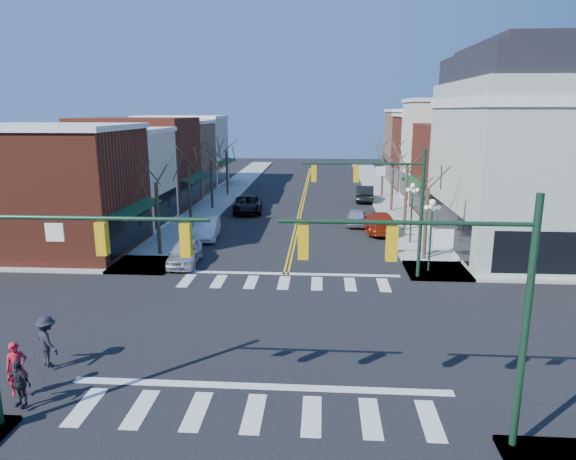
% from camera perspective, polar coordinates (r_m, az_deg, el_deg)
% --- Properties ---
extents(ground, '(160.00, 160.00, 0.00)m').
position_cam_1_polar(ground, '(22.38, -1.69, -11.07)').
color(ground, black).
rests_on(ground, ground).
extents(sidewalk_left, '(3.50, 70.00, 0.15)m').
position_cam_1_polar(sidewalk_left, '(42.70, -10.82, 0.62)').
color(sidewalk_left, '#9E9B93').
rests_on(sidewalk_left, ground).
extents(sidewalk_right, '(3.50, 70.00, 0.15)m').
position_cam_1_polar(sidewalk_right, '(41.86, 13.03, 0.26)').
color(sidewalk_right, '#9E9B93').
rests_on(sidewalk_right, ground).
extents(bldg_left_brick_a, '(10.00, 8.50, 8.00)m').
position_cam_1_polar(bldg_left_brick_a, '(36.90, -24.58, 3.90)').
color(bldg_left_brick_a, maroon).
rests_on(bldg_left_brick_a, ground).
extents(bldg_left_stucco_a, '(10.00, 7.00, 7.50)m').
position_cam_1_polar(bldg_left_stucco_a, '(43.83, -19.81, 5.27)').
color(bldg_left_stucco_a, beige).
rests_on(bldg_left_stucco_a, ground).
extents(bldg_left_brick_b, '(10.00, 9.00, 8.50)m').
position_cam_1_polar(bldg_left_brick_b, '(51.15, -16.30, 7.12)').
color(bldg_left_brick_b, maroon).
rests_on(bldg_left_brick_b, ground).
extents(bldg_left_tan, '(10.00, 7.50, 7.80)m').
position_cam_1_polar(bldg_left_tan, '(58.97, -13.54, 7.67)').
color(bldg_left_tan, '#917050').
rests_on(bldg_left_tan, ground).
extents(bldg_left_stucco_b, '(10.00, 8.00, 8.20)m').
position_cam_1_polar(bldg_left_stucco_b, '(66.36, -11.57, 8.52)').
color(bldg_left_stucco_b, beige).
rests_on(bldg_left_stucco_b, ground).
extents(bldg_right_brick_a, '(10.00, 8.50, 8.00)m').
position_cam_1_polar(bldg_right_brick_a, '(48.26, 20.20, 6.20)').
color(bldg_right_brick_a, maroon).
rests_on(bldg_right_brick_a, ground).
extents(bldg_right_stucco, '(10.00, 7.00, 10.00)m').
position_cam_1_polar(bldg_right_stucco, '(55.62, 18.09, 8.22)').
color(bldg_right_stucco, beige).
rests_on(bldg_right_stucco, ground).
extents(bldg_right_brick_b, '(10.00, 8.00, 8.50)m').
position_cam_1_polar(bldg_right_brick_b, '(62.96, 16.40, 8.15)').
color(bldg_right_brick_b, maroon).
rests_on(bldg_right_brick_b, ground).
extents(bldg_right_tan, '(10.00, 8.00, 9.00)m').
position_cam_1_polar(bldg_right_tan, '(70.75, 15.04, 8.94)').
color(bldg_right_tan, '#917050').
rests_on(bldg_right_tan, ground).
extents(victorian_corner, '(12.25, 14.25, 13.30)m').
position_cam_1_polar(victorian_corner, '(37.78, 26.68, 7.95)').
color(victorian_corner, '#ADBBA2').
rests_on(victorian_corner, ground).
extents(traffic_mast_near_left, '(6.60, 0.28, 7.20)m').
position_cam_1_polar(traffic_mast_near_left, '(15.62, -25.42, -4.82)').
color(traffic_mast_near_left, '#14331E').
rests_on(traffic_mast_near_left, ground).
extents(traffic_mast_near_right, '(6.60, 0.28, 7.20)m').
position_cam_1_polar(traffic_mast_near_right, '(14.10, 18.22, -6.04)').
color(traffic_mast_near_right, '#14331E').
rests_on(traffic_mast_near_right, ground).
extents(traffic_mast_far_right, '(6.60, 0.28, 7.20)m').
position_cam_1_polar(traffic_mast_far_right, '(28.28, 11.01, 3.82)').
color(traffic_mast_far_right, '#14331E').
rests_on(traffic_mast_far_right, ground).
extents(lamppost_corner, '(0.36, 0.36, 4.33)m').
position_cam_1_polar(lamppost_corner, '(30.11, 15.63, 0.75)').
color(lamppost_corner, '#14331E').
rests_on(lamppost_corner, ground).
extents(lamppost_midblock, '(0.36, 0.36, 4.33)m').
position_cam_1_polar(lamppost_midblock, '(36.37, 13.62, 2.95)').
color(lamppost_midblock, '#14331E').
rests_on(lamppost_midblock, ground).
extents(tree_left_a, '(0.24, 0.24, 4.76)m').
position_cam_1_polar(tree_left_a, '(33.69, -14.23, 1.11)').
color(tree_left_a, '#382B21').
rests_on(tree_left_a, ground).
extents(tree_left_b, '(0.24, 0.24, 5.04)m').
position_cam_1_polar(tree_left_b, '(41.20, -10.85, 3.63)').
color(tree_left_b, '#382B21').
rests_on(tree_left_b, ground).
extents(tree_left_c, '(0.24, 0.24, 4.55)m').
position_cam_1_polar(tree_left_c, '(48.93, -8.49, 4.91)').
color(tree_left_c, '#382B21').
rests_on(tree_left_c, ground).
extents(tree_left_d, '(0.24, 0.24, 4.90)m').
position_cam_1_polar(tree_left_d, '(56.68, -6.78, 6.26)').
color(tree_left_d, '#382B21').
rests_on(tree_left_d, ground).
extents(tree_right_a, '(0.24, 0.24, 4.62)m').
position_cam_1_polar(tree_right_a, '(32.68, 15.04, 0.57)').
color(tree_right_a, '#382B21').
rests_on(tree_right_a, ground).
extents(tree_right_b, '(0.24, 0.24, 5.18)m').
position_cam_1_polar(tree_right_b, '(40.36, 12.94, 3.43)').
color(tree_right_b, '#382B21').
rests_on(tree_right_b, ground).
extents(tree_right_c, '(0.24, 0.24, 4.83)m').
position_cam_1_polar(tree_right_c, '(48.21, 11.49, 4.84)').
color(tree_right_c, '#382B21').
rests_on(tree_right_c, ground).
extents(tree_right_d, '(0.24, 0.24, 4.97)m').
position_cam_1_polar(tree_right_d, '(56.07, 10.45, 6.10)').
color(tree_right_d, '#382B21').
rests_on(tree_right_d, ground).
extents(car_left_near, '(2.03, 4.39, 1.45)m').
position_cam_1_polar(car_left_near, '(31.87, -11.40, -2.49)').
color(car_left_near, silver).
rests_on(car_left_near, ground).
extents(car_left_mid, '(2.01, 4.66, 1.49)m').
position_cam_1_polar(car_left_mid, '(37.98, -9.03, 0.17)').
color(car_left_mid, silver).
rests_on(car_left_mid, ground).
extents(car_left_far, '(3.03, 5.67, 1.52)m').
position_cam_1_polar(car_left_far, '(47.25, -4.49, 2.86)').
color(car_left_far, black).
rests_on(car_left_far, ground).
extents(car_right_near, '(2.72, 5.64, 1.58)m').
position_cam_1_polar(car_right_near, '(40.05, 10.05, 0.87)').
color(car_right_near, '#9C260E').
rests_on(car_right_near, ground).
extents(car_right_mid, '(1.76, 4.13, 1.39)m').
position_cam_1_polar(car_right_mid, '(42.27, 7.57, 1.47)').
color(car_right_mid, '#BBBABF').
rests_on(car_right_mid, ground).
extents(car_right_far, '(2.15, 5.11, 1.64)m').
position_cam_1_polar(car_right_far, '(53.58, 8.54, 4.05)').
color(car_right_far, black).
rests_on(car_right_far, ground).
extents(pedestrian_red_a, '(0.78, 0.75, 1.80)m').
position_cam_1_polar(pedestrian_red_a, '(19.29, -27.91, -13.44)').
color(pedestrian_red_a, '#B51324').
rests_on(pedestrian_red_a, sidewalk_left).
extents(pedestrian_dark_a, '(0.97, 0.62, 1.53)m').
position_cam_1_polar(pedestrian_dark_a, '(18.62, -27.71, -14.83)').
color(pedestrian_dark_a, '#202228').
rests_on(pedestrian_dark_a, sidewalk_left).
extents(pedestrian_dark_b, '(1.40, 1.31, 1.89)m').
position_cam_1_polar(pedestrian_dark_b, '(20.74, -25.19, -11.12)').
color(pedestrian_dark_b, black).
rests_on(pedestrian_dark_b, sidewalk_left).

